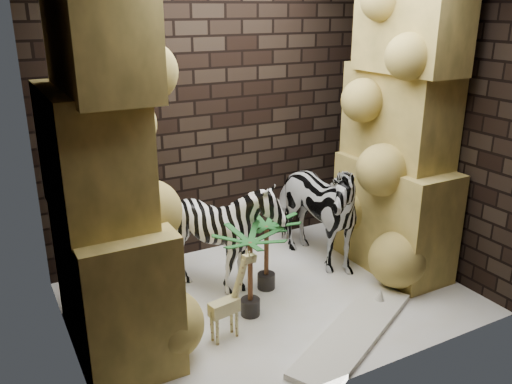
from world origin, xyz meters
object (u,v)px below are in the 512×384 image
palm_front (266,253)px  palm_back (250,274)px  zebra_right (312,200)px  surfboard (354,332)px  zebra_left (223,240)px  giraffe_toy (224,299)px

palm_front → palm_back: palm_back is taller
palm_back → zebra_right: bearing=30.3°
palm_back → surfboard: bearing=-48.3°
zebra_left → zebra_right: bearing=13.1°
giraffe_toy → zebra_left: bearing=56.0°
zebra_left → surfboard: 1.43m
zebra_right → surfboard: bearing=-115.1°
zebra_right → palm_back: size_ratio=1.76×
zebra_left → palm_front: bearing=-18.3°
zebra_left → surfboard: zebra_left is taller
giraffe_toy → palm_front: (0.70, 0.55, 0.00)m
zebra_left → palm_front: (0.36, -0.19, -0.14)m
zebra_right → giraffe_toy: bearing=-156.3°
giraffe_toy → palm_back: (0.35, 0.21, 0.03)m
zebra_right → surfboard: (-0.42, -1.27, -0.67)m
palm_back → giraffe_toy: bearing=-148.6°
giraffe_toy → surfboard: (0.95, -0.47, -0.34)m
zebra_right → surfboard: size_ratio=0.87×
palm_back → surfboard: palm_back is taller
zebra_right → giraffe_toy: 1.62m
zebra_left → giraffe_toy: size_ratio=1.52×
zebra_right → zebra_left: zebra_right is taller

